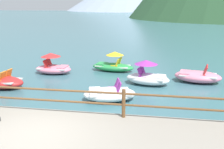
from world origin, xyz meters
The scene contains 8 objects.
ground_plane centered at (0.00, 40.00, 0.00)m, with size 200.00×200.00×0.00m, color #3D6B75.
dock_railing centered at (0.00, 1.55, 0.98)m, with size 23.92×0.12×0.95m.
pedal_boat_0 centered at (-2.60, 8.04, 0.41)m, with size 2.17×1.24×1.22m.
pedal_boat_1 centered at (1.45, 4.14, 0.28)m, with size 2.53×1.94×0.86m.
pedal_boat_2 centered at (5.52, 7.57, 0.31)m, with size 2.57×1.74×0.91m.
pedal_boat_3 centered at (2.96, 6.74, 0.42)m, with size 2.43×1.68×1.26m.
pedal_boat_4 centered at (0.77, 9.22, 0.37)m, with size 2.72×1.49×1.20m.
pedal_boat_5 centered at (-4.13, 4.95, 0.31)m, with size 2.56×1.45×0.91m.
Camera 1 is at (3.37, -6.60, 4.02)m, focal length 43.38 mm.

